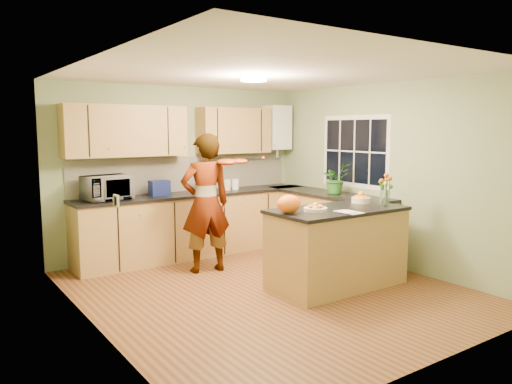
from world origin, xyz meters
TOP-DOWN VIEW (x-y plane):
  - floor at (0.00, 0.00)m, footprint 4.50×4.50m
  - ceiling at (0.00, 0.00)m, footprint 4.00×4.50m
  - wall_back at (0.00, 2.25)m, footprint 4.00×0.02m
  - wall_front at (0.00, -2.25)m, footprint 4.00×0.02m
  - wall_left at (-2.00, 0.00)m, footprint 0.02×4.50m
  - wall_right at (2.00, 0.00)m, footprint 0.02×4.50m
  - back_counter at (0.10, 1.95)m, footprint 3.64×0.62m
  - right_counter at (1.70, 0.85)m, footprint 0.62×2.24m
  - splashback at (0.10, 2.23)m, footprint 3.60×0.02m
  - upper_cabinets at (-0.18, 2.08)m, footprint 3.20×0.34m
  - boiler at (1.70, 2.09)m, footprint 0.40×0.30m
  - window_right at (1.99, 0.60)m, footprint 0.01×1.30m
  - light_switch at (-1.99, -0.60)m, footprint 0.02×0.09m
  - ceiling_lamp at (0.00, 0.30)m, footprint 0.30×0.30m
  - peninsula_island at (0.77, -0.33)m, footprint 1.65×0.85m
  - fruit_dish at (0.42, -0.33)m, footprint 0.27×0.27m
  - orange_bowl at (1.32, -0.18)m, footprint 0.24×0.24m
  - flower_vase at (1.37, -0.51)m, footprint 0.23×0.23m
  - orange_bag at (0.07, -0.28)m, footprint 0.29×0.25m
  - papers at (0.67, -0.63)m, footprint 0.20×0.28m
  - violinist at (-0.21, 1.11)m, footprint 0.73×0.54m
  - violin at (-0.01, 0.89)m, footprint 0.67×0.59m
  - microwave at (-1.23, 1.94)m, footprint 0.65×0.49m
  - blue_box at (-0.47, 1.97)m, footprint 0.28×0.21m
  - kettle at (0.23, 1.95)m, footprint 0.17×0.17m
  - jar_cream at (0.63, 1.95)m, footprint 0.12×0.12m
  - jar_white at (0.77, 1.93)m, footprint 0.13×0.13m
  - potted_plant at (1.70, 0.68)m, footprint 0.43×0.39m

SIDE VIEW (x-z plane):
  - floor at x=0.00m, z-range 0.00..0.00m
  - back_counter at x=0.10m, z-range 0.00..0.94m
  - right_counter at x=1.70m, z-range 0.00..0.94m
  - peninsula_island at x=0.77m, z-range 0.00..0.95m
  - violinist at x=-0.21m, z-range 0.00..1.82m
  - papers at x=0.67m, z-range 0.95..0.96m
  - fruit_dish at x=0.42m, z-range 0.94..1.03m
  - orange_bowl at x=1.32m, z-range 0.94..1.07m
  - jar_white at x=0.77m, z-range 0.94..1.10m
  - jar_cream at x=0.63m, z-range 0.94..1.10m
  - blue_box at x=-0.47m, z-range 0.94..1.15m
  - orange_bag at x=0.07m, z-range 0.95..1.15m
  - kettle at x=0.23m, z-range 0.91..1.23m
  - microwave at x=-1.23m, z-range 0.94..1.27m
  - potted_plant at x=1.70m, z-range 0.94..1.39m
  - splashback at x=0.10m, z-range 0.94..1.46m
  - flower_vase at x=1.37m, z-range 1.02..1.45m
  - wall_back at x=0.00m, z-range 0.00..2.50m
  - wall_front at x=0.00m, z-range 0.00..2.50m
  - wall_left at x=-2.00m, z-range 0.00..2.50m
  - wall_right at x=2.00m, z-range 0.00..2.50m
  - light_switch at x=-1.99m, z-range 1.26..1.34m
  - violin at x=-0.01m, z-range 1.37..1.54m
  - window_right at x=1.99m, z-range 1.02..2.08m
  - upper_cabinets at x=-0.18m, z-range 1.50..2.20m
  - boiler at x=1.70m, z-range 1.47..2.33m
  - ceiling_lamp at x=0.00m, z-range 2.43..2.50m
  - ceiling at x=0.00m, z-range 2.49..2.51m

